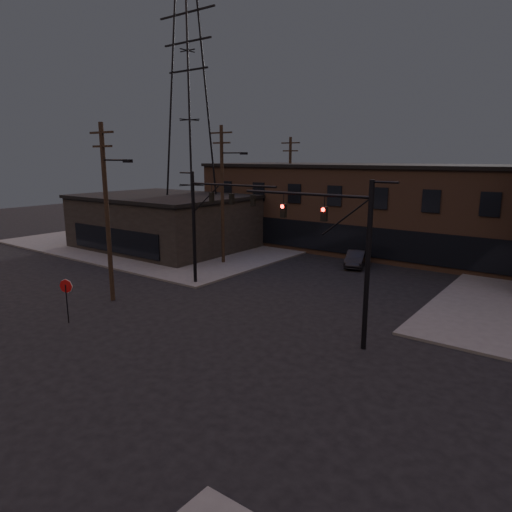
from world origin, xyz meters
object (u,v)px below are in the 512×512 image
(traffic_signal_far, at_px, (207,216))
(traffic_signal_near, at_px, (346,245))
(stop_sign, at_px, (66,291))
(car_crossing, at_px, (356,258))

(traffic_signal_far, bearing_deg, traffic_signal_near, -16.17)
(stop_sign, bearing_deg, traffic_signal_near, 25.90)
(traffic_signal_far, relative_size, stop_sign, 3.23)
(stop_sign, height_order, car_crossing, stop_sign)
(traffic_signal_near, relative_size, stop_sign, 3.23)
(traffic_signal_near, height_order, car_crossing, traffic_signal_near)
(traffic_signal_near, relative_size, traffic_signal_far, 1.00)
(traffic_signal_near, distance_m, stop_sign, 15.17)
(traffic_signal_near, height_order, traffic_signal_far, same)
(traffic_signal_far, xyz_separation_m, stop_sign, (-1.28, -9.99, -3.17))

